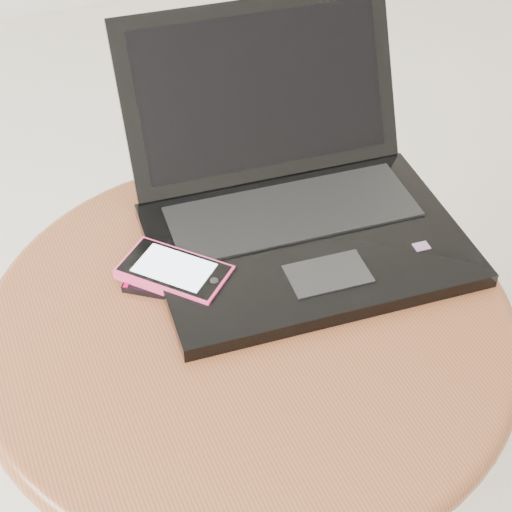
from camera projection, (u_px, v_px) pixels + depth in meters
name	position (u px, v px, depth m)	size (l,w,h in m)	color
table	(249.00, 370.00, 0.94)	(0.60, 0.60, 0.48)	brown
laptop	(293.00, 198.00, 0.95)	(0.40, 0.39, 0.22)	black
phone_black	(172.00, 281.00, 0.90)	(0.12, 0.11, 0.01)	black
phone_pink	(175.00, 272.00, 0.89)	(0.13, 0.14, 0.01)	#E1376E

